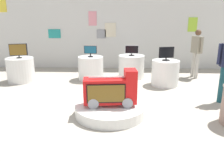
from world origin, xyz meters
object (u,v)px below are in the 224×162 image
Objects in this scene: display_pedestal_center_rear at (165,73)px; shopper_browsing_rear at (196,50)px; tv_on_center_rear at (166,53)px; tv_on_far_right at (132,50)px; tv_on_right_rear at (18,50)px; novelty_firetruck_tv at (111,91)px; display_pedestal_left_rear at (91,68)px; tv_on_left_rear at (90,50)px; display_pedestal_right_rear at (21,70)px; display_pedestal_far_right at (131,67)px; main_display_pedestal at (110,110)px.

shopper_browsing_rear is at bearing 38.52° from display_pedestal_center_rear.
tv_on_far_right is at bearing 138.74° from tv_on_center_rear.
novelty_firetruck_tv is at bearing -39.72° from tv_on_right_rear.
shopper_browsing_rear reaches higher than display_pedestal_left_rear.
tv_on_far_right is (-1.01, 0.88, 0.58)m from display_pedestal_center_rear.
tv_on_left_rear is 2.30m from tv_on_right_rear.
tv_on_center_rear is 1.00× the size of tv_on_far_right.
display_pedestal_left_rear is 1.52m from tv_on_far_right.
tv_on_center_rear reaches higher than display_pedestal_right_rear.
display_pedestal_left_rear is 1.41m from display_pedestal_far_right.
tv_on_far_right is at bearing 12.11° from tv_on_left_rear.
display_pedestal_left_rear is (-0.80, 2.88, -0.15)m from novelty_firetruck_tv.
main_display_pedestal is at bearing 168.84° from novelty_firetruck_tv.
tv_on_right_rear reaches higher than display_pedestal_right_rear.
display_pedestal_center_rear is at bearing -13.68° from tv_on_left_rear.
tv_on_far_right reaches higher than display_pedestal_center_rear.
display_pedestal_center_rear is 1.45m from tv_on_far_right.
tv_on_far_right is at bearing 9.50° from tv_on_right_rear.
main_display_pedestal is at bearing -100.79° from display_pedestal_far_right.
display_pedestal_far_right is at bearing 79.63° from novelty_firetruck_tv.
shopper_browsing_rear is (2.80, 3.26, 0.43)m from novelty_firetruck_tv.
display_pedestal_right_rear is at bearing 176.65° from tv_on_center_rear.
novelty_firetruck_tv reaches higher than display_pedestal_far_right.
display_pedestal_right_rear is 0.53× the size of shopper_browsing_rear.
tv_on_center_rear is at bearing 55.30° from novelty_firetruck_tv.
display_pedestal_center_rear is 0.93× the size of display_pedestal_far_right.
display_pedestal_center_rear is 0.96× the size of display_pedestal_right_rear.
tv_on_far_right is (1.38, 0.30, -0.02)m from tv_on_left_rear.
display_pedestal_center_rear is at bearing 75.03° from tv_on_center_rear.
tv_on_center_rear is at bearing -141.39° from shopper_browsing_rear.
tv_on_right_rear is (-2.28, -0.32, 0.64)m from display_pedestal_left_rear.
tv_on_right_rear is at bearing -170.50° from tv_on_far_right.
shopper_browsing_rear is at bearing 6.74° from display_pedestal_right_rear.
novelty_firetruck_tv reaches higher than main_display_pedestal.
novelty_firetruck_tv is at bearing -11.16° from main_display_pedestal.
shopper_browsing_rear is at bearing 2.22° from tv_on_far_right.
novelty_firetruck_tv reaches higher than display_pedestal_right_rear.
display_pedestal_far_right is at bearing 12.28° from tv_on_left_rear.
display_pedestal_right_rear and display_pedestal_far_right have the same top height.
tv_on_far_right reaches higher than display_pedestal_far_right.
tv_on_far_right is 0.28× the size of shopper_browsing_rear.
tv_on_left_rear is 1.53m from display_pedestal_far_right.
display_pedestal_right_rear is (-3.08, 2.56, -0.15)m from novelty_firetruck_tv.
tv_on_right_rear reaches higher than main_display_pedestal.
main_display_pedestal is 3.23× the size of tv_on_far_right.
main_display_pedestal is at bearing -130.92° from shopper_browsing_rear.
display_pedestal_far_right is 0.54× the size of shopper_browsing_rear.
tv_on_right_rear is (-0.00, -0.00, 0.64)m from display_pedestal_right_rear.
display_pedestal_left_rear is at bearing -168.06° from tv_on_far_right.
display_pedestal_far_right is at bearing 79.21° from main_display_pedestal.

